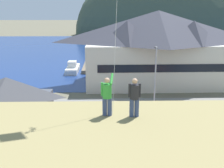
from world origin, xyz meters
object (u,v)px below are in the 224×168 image
(parked_car_front_row_silver, at_px, (52,145))
(parking_light_pole, at_px, (155,75))
(parked_car_front_row_red, at_px, (129,154))
(parked_car_corner_spot, at_px, (208,120))
(harbor_lodge, at_px, (157,46))
(wharf_dock, at_px, (92,67))
(parked_car_front_row_end, at_px, (217,149))
(parked_car_back_row_left, at_px, (91,113))
(person_kite_flyer, at_px, (107,95))
(parked_car_lone_by_shed, at_px, (146,116))
(person_companion, at_px, (134,96))
(moored_boat_wharfside, at_px, (73,68))
(storage_shed_near_lot, at_px, (9,106))

(parked_car_front_row_silver, xyz_separation_m, parking_light_pole, (9.85, 9.80, 3.28))
(parked_car_front_row_red, bearing_deg, parked_car_corner_spot, 36.27)
(harbor_lodge, height_order, wharf_dock, harbor_lodge)
(parked_car_front_row_silver, relative_size, parked_car_front_row_red, 0.98)
(wharf_dock, bearing_deg, parked_car_front_row_end, -71.61)
(parked_car_back_row_left, relative_size, parking_light_pole, 0.59)
(parked_car_front_row_silver, height_order, parked_car_back_row_left, same)
(parked_car_front_row_silver, relative_size, person_kite_flyer, 2.29)
(parked_car_lone_by_shed, relative_size, parked_car_front_row_red, 0.97)
(parked_car_back_row_left, relative_size, person_companion, 2.50)
(wharf_dock, bearing_deg, parked_car_lone_by_shed, -75.90)
(wharf_dock, xyz_separation_m, person_companion, (4.15, -41.49, 7.44))
(harbor_lodge, distance_m, moored_boat_wharfside, 17.47)
(parking_light_pole, bearing_deg, parked_car_front_row_red, -109.10)
(storage_shed_near_lot, xyz_separation_m, wharf_dock, (6.06, 29.28, -2.56))
(storage_shed_near_lot, height_order, parked_car_front_row_silver, storage_shed_near_lot)
(parked_car_front_row_silver, distance_m, person_kite_flyer, 11.23)
(parked_car_front_row_red, bearing_deg, wharf_dock, 97.50)
(parked_car_lone_by_shed, xyz_separation_m, person_kite_flyer, (-3.96, -13.76, 6.74))
(moored_boat_wharfside, xyz_separation_m, parking_light_pole, (11.86, -20.44, 3.62))
(storage_shed_near_lot, xyz_separation_m, parked_car_back_row_left, (7.40, 2.65, -1.84))
(parked_car_lone_by_shed, relative_size, person_companion, 2.41)
(parked_car_corner_spot, xyz_separation_m, person_companion, (-8.68, -12.67, 6.73))
(harbor_lodge, distance_m, parked_car_corner_spot, 17.93)
(parked_car_front_row_end, bearing_deg, storage_shed_near_lot, 163.86)
(parking_light_pole, relative_size, person_companion, 4.25)
(parked_car_corner_spot, bearing_deg, parked_car_front_row_silver, -161.87)
(parked_car_front_row_end, bearing_deg, person_kite_flyer, -140.43)
(person_kite_flyer, relative_size, person_companion, 1.07)
(person_companion, bearing_deg, parked_car_front_row_end, 44.54)
(parked_car_front_row_silver, distance_m, person_companion, 11.84)
(harbor_lodge, height_order, moored_boat_wharfside, harbor_lodge)
(parked_car_lone_by_shed, distance_m, parked_car_back_row_left, 5.65)
(moored_boat_wharfside, distance_m, parked_car_lone_by_shed, 26.43)
(parking_light_pole, height_order, person_kite_flyer, person_kite_flyer)
(parked_car_front_row_red, relative_size, person_kite_flyer, 2.34)
(storage_shed_near_lot, xyz_separation_m, parked_car_lone_by_shed, (12.98, 1.72, -1.84))
(harbor_lodge, xyz_separation_m, parked_car_lone_by_shed, (-3.99, -15.85, -5.00))
(harbor_lodge, bearing_deg, person_companion, -102.79)
(parked_car_corner_spot, relative_size, parked_car_back_row_left, 1.00)
(parking_light_pole, bearing_deg, storage_shed_near_lot, -158.90)
(wharf_dock, distance_m, parked_car_front_row_silver, 33.51)
(person_companion, bearing_deg, moored_boat_wharfside, 101.16)
(storage_shed_near_lot, bearing_deg, parked_car_back_row_left, 19.69)
(parked_car_lone_by_shed, relative_size, parked_car_front_row_end, 1.00)
(storage_shed_near_lot, height_order, parked_car_front_row_red, storage_shed_near_lot)
(parked_car_lone_by_shed, height_order, parked_car_corner_spot, same)
(wharf_dock, height_order, parked_car_lone_by_shed, parked_car_lone_by_shed)
(storage_shed_near_lot, relative_size, parked_car_corner_spot, 1.79)
(parked_car_corner_spot, bearing_deg, storage_shed_near_lot, -178.60)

